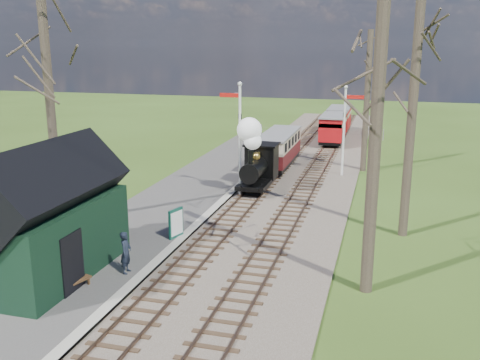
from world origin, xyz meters
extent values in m
plane|color=#334B17|center=(0.00, 0.00, 0.00)|extent=(140.00, 140.00, 0.00)
ellipsoid|color=#385B23|center=(-25.00, 60.00, -14.76)|extent=(57.60, 36.00, 16.20)
ellipsoid|color=#385B23|center=(10.00, 65.00, -18.04)|extent=(70.40, 44.00, 19.80)
ellipsoid|color=#385B23|center=(-8.00, 70.00, -16.40)|extent=(64.00, 40.00, 18.00)
cube|color=brown|center=(1.30, 22.00, 0.05)|extent=(8.00, 60.00, 0.10)
cube|color=brown|center=(-0.50, 22.00, 0.14)|extent=(0.07, 60.00, 0.12)
cube|color=brown|center=(0.50, 22.00, 0.14)|extent=(0.07, 60.00, 0.12)
cube|color=#38281C|center=(0.00, 22.00, 0.10)|extent=(1.60, 60.00, 0.09)
cube|color=brown|center=(2.10, 22.00, 0.14)|extent=(0.07, 60.00, 0.12)
cube|color=brown|center=(3.10, 22.00, 0.14)|extent=(0.07, 60.00, 0.12)
cube|color=#38281C|center=(2.60, 22.00, 0.10)|extent=(1.60, 60.00, 0.09)
cube|color=#474442|center=(-3.50, 14.00, 0.10)|extent=(5.00, 44.00, 0.20)
cube|color=#B2AD9E|center=(-1.20, 14.00, 0.10)|extent=(0.40, 44.00, 0.21)
cube|color=black|center=(-4.30, 4.00, 1.50)|extent=(3.00, 6.00, 2.60)
cube|color=black|center=(-4.30, 4.00, 3.35)|extent=(3.25, 6.30, 3.25)
cube|color=black|center=(-2.78, 3.00, 1.20)|extent=(0.06, 1.20, 2.00)
cylinder|color=silver|center=(-0.70, 16.00, 3.00)|extent=(0.14, 0.14, 6.00)
sphere|color=silver|center=(-0.70, 16.00, 6.10)|extent=(0.24, 0.24, 0.24)
cube|color=#B7140F|center=(-1.25, 16.00, 5.50)|extent=(1.10, 0.08, 0.22)
cube|color=black|center=(-0.70, 16.00, 4.40)|extent=(0.18, 0.06, 0.30)
cylinder|color=silver|center=(4.30, 22.00, 2.75)|extent=(0.14, 0.14, 5.50)
sphere|color=silver|center=(4.30, 22.00, 5.60)|extent=(0.24, 0.24, 0.24)
cube|color=#B7140F|center=(4.85, 22.00, 5.00)|extent=(1.10, 0.08, 0.22)
cube|color=black|center=(4.30, 22.00, 3.90)|extent=(0.18, 0.06, 0.30)
cylinder|color=#382D23|center=(-7.30, 9.00, 5.50)|extent=(0.41, 0.41, 11.00)
cylinder|color=#382D23|center=(6.50, 6.00, 6.00)|extent=(0.42, 0.42, 12.00)
cylinder|color=#382D23|center=(7.80, 12.00, 5.00)|extent=(0.40, 0.40, 10.00)
cylinder|color=#382D23|center=(5.50, 24.00, 4.50)|extent=(0.39, 0.39, 9.00)
cube|color=slate|center=(0.30, 36.00, 0.75)|extent=(12.60, 0.02, 0.01)
cube|color=slate|center=(0.30, 36.00, 0.45)|extent=(12.60, 0.02, 0.02)
cylinder|color=slate|center=(0.30, 36.00, 0.50)|extent=(0.08, 0.08, 1.00)
cube|color=black|center=(0.00, 17.09, 0.62)|extent=(1.59, 3.74, 0.23)
cylinder|color=black|center=(0.00, 16.53, 1.46)|extent=(1.03, 2.43, 1.03)
cube|color=black|center=(0.00, 18.21, 1.56)|extent=(1.68, 1.50, 1.87)
cylinder|color=black|center=(0.00, 15.59, 2.30)|extent=(0.26, 0.26, 0.75)
sphere|color=gold|center=(0.00, 16.81, 2.12)|extent=(0.49, 0.49, 0.49)
sphere|color=white|center=(0.10, 15.59, 3.19)|extent=(0.94, 0.94, 0.94)
sphere|color=white|center=(-0.10, 15.69, 3.75)|extent=(1.31, 1.31, 1.31)
cylinder|color=black|center=(-0.50, 15.97, 0.50)|extent=(0.09, 0.60, 0.60)
cylinder|color=black|center=(0.50, 15.97, 0.50)|extent=(0.09, 0.60, 0.60)
cube|color=black|center=(0.00, 23.09, 0.53)|extent=(1.78, 6.55, 0.28)
cube|color=#511215|center=(0.00, 23.09, 1.09)|extent=(1.87, 6.55, 0.84)
cube|color=#BDAC8F|center=(0.00, 23.09, 1.93)|extent=(1.87, 6.55, 0.84)
cube|color=slate|center=(0.00, 23.09, 2.40)|extent=(1.96, 6.73, 0.11)
cube|color=black|center=(2.60, 32.66, 0.52)|extent=(1.72, 4.54, 0.27)
cube|color=#A30D11|center=(2.60, 32.66, 1.06)|extent=(1.82, 4.54, 0.82)
cube|color=#BDAC8F|center=(2.60, 32.66, 1.88)|extent=(1.82, 4.54, 0.82)
cube|color=slate|center=(2.60, 32.66, 2.33)|extent=(1.91, 4.72, 0.11)
cube|color=black|center=(2.60, 38.16, 0.52)|extent=(1.72, 4.54, 0.27)
cube|color=#A30D11|center=(2.60, 38.16, 1.06)|extent=(1.82, 4.54, 0.82)
cube|color=#BDAC8F|center=(2.60, 38.16, 1.88)|extent=(1.82, 4.54, 0.82)
cube|color=slate|center=(2.60, 38.16, 2.33)|extent=(1.91, 4.72, 0.11)
cube|color=#0F4637|center=(-1.46, 8.63, 0.82)|extent=(0.34, 0.84, 1.24)
cube|color=silver|center=(-1.41, 8.62, 0.82)|extent=(0.24, 0.71, 1.02)
cube|color=#452D18|center=(-2.96, 2.97, 0.46)|extent=(0.91, 1.62, 0.07)
cube|color=#452D18|center=(-3.15, 3.03, 0.76)|extent=(0.54, 1.50, 0.67)
cube|color=#452D18|center=(-2.79, 2.30, 0.31)|extent=(0.07, 0.07, 0.22)
cube|color=#452D18|center=(-3.12, 3.64, 0.31)|extent=(0.07, 0.07, 0.22)
imported|color=black|center=(-1.79, 4.78, 0.97)|extent=(0.43, 0.60, 1.53)
camera|label=1|loc=(6.81, -11.18, 8.14)|focal=40.00mm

